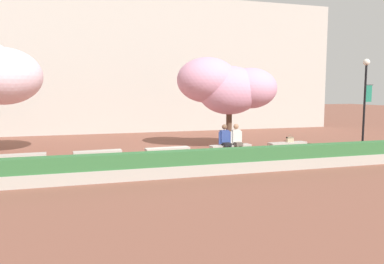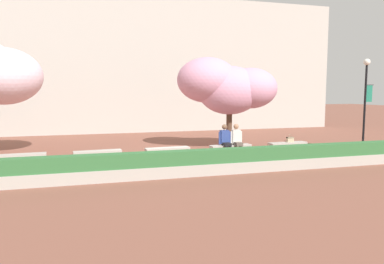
% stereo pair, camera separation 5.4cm
% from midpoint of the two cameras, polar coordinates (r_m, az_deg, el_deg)
% --- Properties ---
extents(ground_plane, '(100.00, 100.00, 0.00)m').
position_cam_midpoint_polar(ground_plane, '(14.55, -3.64, -4.13)').
color(ground_plane, brown).
extents(building_facade, '(28.00, 4.00, 8.58)m').
position_cam_midpoint_polar(building_facade, '(25.71, -9.54, 9.91)').
color(building_facade, '#B7B2A8').
rests_on(building_facade, ground).
extents(stone_bench_west_end, '(1.74, 0.52, 0.45)m').
position_cam_midpoint_polar(stone_bench_west_end, '(14.29, -24.64, -3.66)').
color(stone_bench_west_end, '#ADA89E').
rests_on(stone_bench_west_end, ground).
extents(stone_bench_near_west, '(1.74, 0.52, 0.45)m').
position_cam_midpoint_polar(stone_bench_near_west, '(14.15, -14.06, -3.36)').
color(stone_bench_near_west, '#ADA89E').
rests_on(stone_bench_near_west, ground).
extents(stone_bench_center, '(1.74, 0.52, 0.45)m').
position_cam_midpoint_polar(stone_bench_center, '(14.50, -3.65, -2.96)').
color(stone_bench_center, '#ADA89E').
rests_on(stone_bench_center, ground).
extents(stone_bench_near_east, '(1.74, 0.52, 0.45)m').
position_cam_midpoint_polar(stone_bench_near_east, '(15.29, 5.98, -2.50)').
color(stone_bench_near_east, '#ADA89E').
rests_on(stone_bench_near_east, ground).
extents(stone_bench_east_end, '(1.74, 0.52, 0.45)m').
position_cam_midpoint_polar(stone_bench_east_end, '(16.46, 14.44, -2.04)').
color(stone_bench_east_end, '#ADA89E').
rests_on(stone_bench_east_end, ground).
extents(person_seated_left, '(0.51, 0.69, 1.29)m').
position_cam_midpoint_polar(person_seated_left, '(15.09, 5.20, -1.08)').
color(person_seated_left, black).
rests_on(person_seated_left, ground).
extents(person_seated_right, '(0.51, 0.68, 1.29)m').
position_cam_midpoint_polar(person_seated_right, '(15.28, 6.95, -1.01)').
color(person_seated_right, black).
rests_on(person_seated_right, ground).
extents(handbag, '(0.30, 0.15, 0.34)m').
position_cam_midpoint_polar(handbag, '(16.50, 14.81, -1.05)').
color(handbag, tan).
rests_on(handbag, stone_bench_east_end).
extents(cherry_tree_main, '(4.49, 2.90, 4.12)m').
position_cam_midpoint_polar(cherry_tree_main, '(16.94, 5.42, 6.96)').
color(cherry_tree_main, '#513828').
rests_on(cherry_tree_main, ground).
extents(lamp_post_with_banner, '(0.54, 0.28, 3.97)m').
position_cam_midpoint_polar(lamp_post_with_banner, '(17.57, 25.00, 4.92)').
color(lamp_post_with_banner, black).
rests_on(lamp_post_with_banner, ground).
extents(planter_hedge_foreground, '(16.17, 0.50, 0.80)m').
position_cam_midpoint_polar(planter_hedge_foreground, '(11.64, -0.35, -4.81)').
color(planter_hedge_foreground, '#ADA89E').
rests_on(planter_hedge_foreground, ground).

